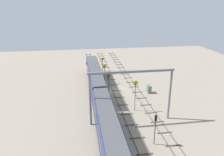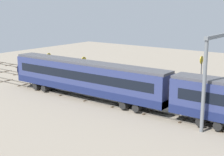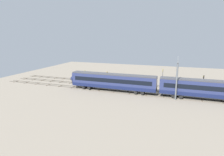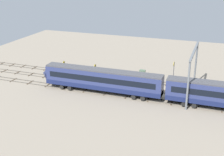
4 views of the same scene
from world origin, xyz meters
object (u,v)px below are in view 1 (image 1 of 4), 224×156
(speed_sign_near_foreground, at_px, (135,92))
(speed_sign_mid_trackside, at_px, (105,71))
(speed_sign_far_trackside, at_px, (103,64))
(signal_light_trackside_departure, at_px, (109,80))
(overhead_gantry, at_px, (131,86))
(relay_cabinet, at_px, (149,89))
(signal_light_trackside_approach, at_px, (155,126))
(train, at_px, (100,97))

(speed_sign_near_foreground, bearing_deg, speed_sign_mid_trackside, 13.91)
(speed_sign_far_trackside, xyz_separation_m, signal_light_trackside_departure, (-13.12, 0.09, -0.28))
(overhead_gantry, relative_size, signal_light_trackside_departure, 3.40)
(speed_sign_mid_trackside, bearing_deg, relay_cabinet, -130.16)
(speed_sign_mid_trackside, height_order, speed_sign_far_trackside, speed_sign_mid_trackside)
(relay_cabinet, bearing_deg, signal_light_trackside_departure, 77.10)
(overhead_gantry, height_order, signal_light_trackside_approach, overhead_gantry)
(train, xyz_separation_m, speed_sign_far_trackside, (21.87, -2.97, 0.39))
(speed_sign_mid_trackside, bearing_deg, speed_sign_near_foreground, -166.09)
(speed_sign_near_foreground, xyz_separation_m, speed_sign_mid_trackside, (15.57, 3.86, -0.60))
(train, xyz_separation_m, signal_light_trackside_approach, (-11.82, -6.71, 0.46))
(speed_sign_far_trackside, bearing_deg, signal_light_trackside_departure, 179.60)
(speed_sign_mid_trackside, bearing_deg, speed_sign_far_trackside, -2.26)
(overhead_gantry, xyz_separation_m, speed_sign_mid_trackside, (19.41, 2.10, -3.32))
(overhead_gantry, bearing_deg, speed_sign_far_trackside, 3.86)
(train, distance_m, relay_cabinet, 13.76)
(train, height_order, overhead_gantry, overhead_gantry)
(overhead_gantry, xyz_separation_m, relay_cabinet, (11.64, -7.11, -5.76))
(speed_sign_far_trackside, height_order, signal_light_trackside_approach, speed_sign_far_trackside)
(train, xyz_separation_m, overhead_gantry, (-4.95, -4.78, 3.95))
(relay_cabinet, bearing_deg, overhead_gantry, 148.59)
(speed_sign_near_foreground, relative_size, signal_light_trackside_departure, 1.44)
(overhead_gantry, height_order, speed_sign_far_trackside, overhead_gantry)
(train, bearing_deg, overhead_gantry, -136.02)
(relay_cabinet, bearing_deg, train, 119.35)
(overhead_gantry, distance_m, relay_cabinet, 14.80)
(speed_sign_near_foreground, height_order, speed_sign_far_trackside, speed_sign_near_foreground)
(signal_light_trackside_departure, bearing_deg, signal_light_trackside_approach, -169.45)
(speed_sign_far_trackside, bearing_deg, speed_sign_mid_trackside, 177.74)
(signal_light_trackside_approach, xyz_separation_m, relay_cabinet, (18.51, -5.18, -2.26))
(overhead_gantry, distance_m, signal_light_trackside_departure, 14.35)
(train, height_order, signal_light_trackside_departure, train)
(speed_sign_mid_trackside, xyz_separation_m, signal_light_trackside_departure, (-5.71, -0.20, -0.52))
(speed_sign_near_foreground, bearing_deg, signal_light_trackside_approach, -179.05)
(overhead_gantry, height_order, speed_sign_near_foreground, overhead_gantry)
(speed_sign_far_trackside, bearing_deg, speed_sign_near_foreground, -171.19)
(speed_sign_far_trackside, relative_size, signal_light_trackside_departure, 1.15)
(speed_sign_mid_trackside, height_order, signal_light_trackside_departure, speed_sign_mid_trackside)
(speed_sign_near_foreground, bearing_deg, signal_light_trackside_departure, 20.33)
(train, distance_m, speed_sign_near_foreground, 6.74)
(speed_sign_far_trackside, distance_m, signal_light_trackside_approach, 33.90)
(overhead_gantry, relative_size, speed_sign_far_trackside, 2.97)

